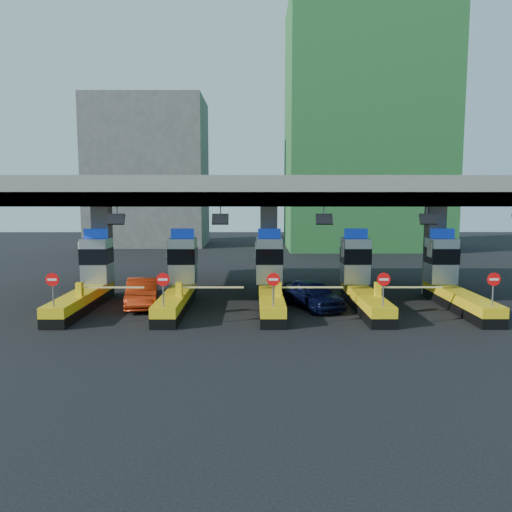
{
  "coord_description": "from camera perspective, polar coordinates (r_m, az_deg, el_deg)",
  "views": [
    {
      "loc": [
        -0.87,
        -26.89,
        5.92
      ],
      "look_at": [
        -0.77,
        0.0,
        2.78
      ],
      "focal_mm": 35.0,
      "sensor_mm": 36.0,
      "label": 1
    }
  ],
  "objects": [
    {
      "name": "toll_lane_left",
      "position": [
        27.85,
        -8.74,
        -2.76
      ],
      "size": [
        4.43,
        8.0,
        4.16
      ],
      "color": "black",
      "rests_on": "ground"
    },
    {
      "name": "ground",
      "position": [
        27.55,
        1.62,
        -5.75
      ],
      "size": [
        120.0,
        120.0,
        0.0
      ],
      "primitive_type": "plane",
      "color": "black",
      "rests_on": "ground"
    },
    {
      "name": "bg_building_scaffold",
      "position": [
        60.82,
        12.4,
        14.14
      ],
      "size": [
        18.0,
        12.0,
        28.0
      ],
      "primitive_type": "cube",
      "color": "#1E5926",
      "rests_on": "ground"
    },
    {
      "name": "toll_canopy",
      "position": [
        29.77,
        1.48,
        7.07
      ],
      "size": [
        28.0,
        12.09,
        7.0
      ],
      "color": "slate",
      "rests_on": "ground"
    },
    {
      "name": "toll_lane_far_right",
      "position": [
        29.61,
        21.36,
        -2.59
      ],
      "size": [
        4.43,
        8.0,
        4.16
      ],
      "color": "black",
      "rests_on": "ground"
    },
    {
      "name": "toll_lane_right",
      "position": [
        28.16,
        11.85,
        -2.72
      ],
      "size": [
        4.43,
        8.0,
        4.16
      ],
      "color": "black",
      "rests_on": "ground"
    },
    {
      "name": "bg_building_concrete",
      "position": [
        64.32,
        -12.14,
        9.26
      ],
      "size": [
        14.0,
        10.0,
        18.0
      ],
      "primitive_type": "cube",
      "color": "#4C4C49",
      "rests_on": "ground"
    },
    {
      "name": "toll_lane_far_left",
      "position": [
        29.02,
        -18.56,
        -2.65
      ],
      "size": [
        4.43,
        8.0,
        4.16
      ],
      "color": "black",
      "rests_on": "ground"
    },
    {
      "name": "toll_lane_center",
      "position": [
        27.55,
        1.61,
        -2.79
      ],
      "size": [
        4.43,
        8.0,
        4.16
      ],
      "color": "black",
      "rests_on": "ground"
    },
    {
      "name": "red_car",
      "position": [
        28.04,
        -12.87,
        -4.12
      ],
      "size": [
        2.35,
        4.8,
        1.51
      ],
      "primitive_type": "imported",
      "rotation": [
        0.0,
        0.0,
        0.17
      ],
      "color": "#AF290D",
      "rests_on": "ground"
    },
    {
      "name": "van",
      "position": [
        27.07,
        6.5,
        -4.35
      ],
      "size": [
        3.47,
        4.86,
        1.54
      ],
      "primitive_type": "imported",
      "rotation": [
        0.0,
        0.0,
        0.41
      ],
      "color": "black",
      "rests_on": "ground"
    }
  ]
}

